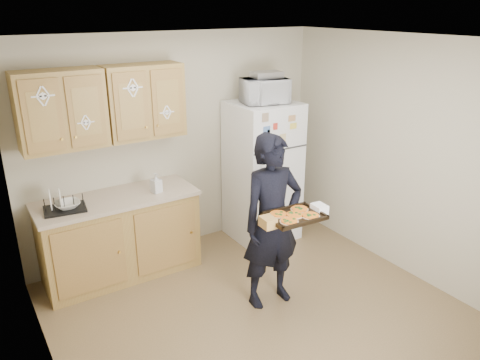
{
  "coord_description": "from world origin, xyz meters",
  "views": [
    {
      "loc": [
        -2.15,
        -2.95,
        2.75
      ],
      "look_at": [
        0.01,
        0.45,
        1.24
      ],
      "focal_mm": 35.0,
      "sensor_mm": 36.0,
      "label": 1
    }
  ],
  "objects_px": {
    "microwave": "(265,91)",
    "refrigerator": "(262,172)",
    "person": "(272,222)",
    "dish_rack": "(64,203)",
    "baking_tray": "(294,217)"
  },
  "relations": [
    {
      "from": "person",
      "to": "dish_rack",
      "type": "height_order",
      "value": "person"
    },
    {
      "from": "person",
      "to": "dish_rack",
      "type": "relative_size",
      "value": 4.39
    },
    {
      "from": "microwave",
      "to": "person",
      "type": "bearing_deg",
      "value": -110.32
    },
    {
      "from": "baking_tray",
      "to": "dish_rack",
      "type": "height_order",
      "value": "dish_rack"
    },
    {
      "from": "baking_tray",
      "to": "microwave",
      "type": "height_order",
      "value": "microwave"
    },
    {
      "from": "person",
      "to": "baking_tray",
      "type": "relative_size",
      "value": 3.49
    },
    {
      "from": "refrigerator",
      "to": "dish_rack",
      "type": "relative_size",
      "value": 4.4
    },
    {
      "from": "person",
      "to": "baking_tray",
      "type": "xyz_separation_m",
      "value": [
        0.02,
        -0.3,
        0.17
      ]
    },
    {
      "from": "person",
      "to": "baking_tray",
      "type": "bearing_deg",
      "value": -83.61
    },
    {
      "from": "person",
      "to": "refrigerator",
      "type": "bearing_deg",
      "value": 61.95
    },
    {
      "from": "person",
      "to": "dish_rack",
      "type": "xyz_separation_m",
      "value": [
        -1.59,
        1.2,
        0.13
      ]
    },
    {
      "from": "microwave",
      "to": "refrigerator",
      "type": "bearing_deg",
      "value": 75.49
    },
    {
      "from": "refrigerator",
      "to": "microwave",
      "type": "height_order",
      "value": "microwave"
    },
    {
      "from": "refrigerator",
      "to": "person",
      "type": "relative_size",
      "value": 1.0
    },
    {
      "from": "baking_tray",
      "to": "microwave",
      "type": "xyz_separation_m",
      "value": [
        0.69,
        1.45,
        0.82
      ]
    }
  ]
}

